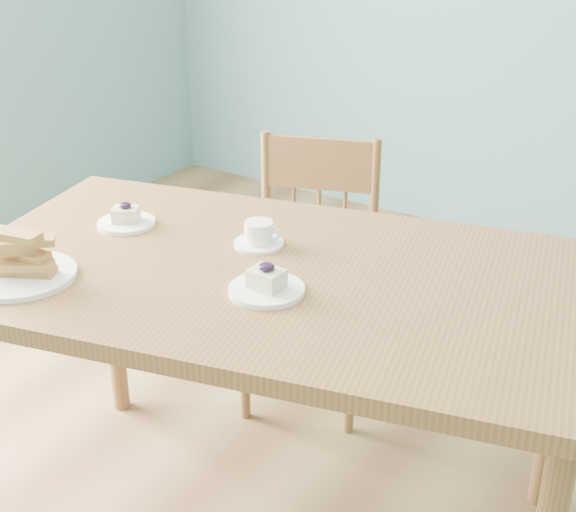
# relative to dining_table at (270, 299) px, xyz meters

# --- Properties ---
(room) EXTENTS (5.01, 5.01, 2.71)m
(room) POSITION_rel_dining_table_xyz_m (0.33, -0.23, 0.64)
(room) COLOR olive
(room) RESTS_ON ground
(dining_table) EXTENTS (1.64, 1.18, 0.79)m
(dining_table) POSITION_rel_dining_table_xyz_m (0.00, 0.00, 0.00)
(dining_table) COLOR brown
(dining_table) RESTS_ON ground
(dining_chair) EXTENTS (0.51, 0.50, 0.87)m
(dining_chair) POSITION_rel_dining_table_xyz_m (-0.27, 0.62, -0.26)
(dining_chair) COLOR brown
(dining_chair) RESTS_ON ground
(cheesecake_plate_near) EXTENTS (0.17, 0.17, 0.07)m
(cheesecake_plate_near) POSITION_rel_dining_table_xyz_m (0.06, -0.10, 0.10)
(cheesecake_plate_near) COLOR white
(cheesecake_plate_near) RESTS_ON dining_table
(cheesecake_plate_far) EXTENTS (0.15, 0.15, 0.06)m
(cheesecake_plate_far) POSITION_rel_dining_table_xyz_m (-0.46, 0.01, 0.09)
(cheesecake_plate_far) COLOR white
(cheesecake_plate_far) RESTS_ON dining_table
(coffee_cup) EXTENTS (0.12, 0.12, 0.06)m
(coffee_cup) POSITION_rel_dining_table_xyz_m (-0.10, 0.10, 0.11)
(coffee_cup) COLOR white
(coffee_cup) RESTS_ON dining_table
(biscotti_plate) EXTENTS (0.25, 0.25, 0.11)m
(biscotti_plate) POSITION_rel_dining_table_xyz_m (-0.44, -0.35, 0.12)
(biscotti_plate) COLOR white
(biscotti_plate) RESTS_ON dining_table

